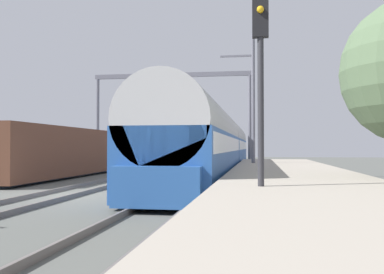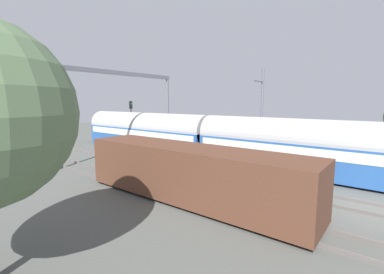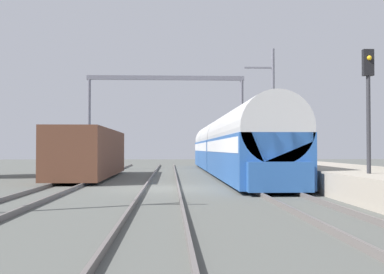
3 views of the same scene
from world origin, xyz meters
name	(u,v)px [view 1 (image 1 of 3)]	position (x,y,z in m)	size (l,w,h in m)	color
ground	(65,195)	(0.00, 0.00, 0.00)	(120.00, 120.00, 0.00)	#525550
track_west	(65,193)	(0.00, 0.00, 0.08)	(1.52, 60.00, 0.16)	#615B58
track_east	(182,195)	(4.38, 0.00, 0.08)	(1.52, 60.00, 0.16)	#615B58
platform	(289,181)	(8.20, 2.00, 0.45)	(4.40, 28.00, 0.90)	#A39989
passenger_train	(217,144)	(4.38, 12.60, 1.97)	(2.93, 32.85, 3.82)	#28569E
freight_car	(54,152)	(-4.38, 7.74, 1.47)	(2.80, 13.00, 2.70)	#563323
person_crossing	(239,156)	(5.53, 19.33, 1.03)	(0.43, 0.30, 1.73)	#252525
railway_signal_near	(261,79)	(7.10, -5.17, 3.28)	(0.36, 0.30, 5.12)	#2D2D33
railway_signal_far	(250,130)	(6.30, 25.44, 3.32)	(0.36, 0.30, 5.20)	#2D2D33
catenary_gantry	(172,99)	(0.00, 19.38, 5.68)	(13.16, 0.28, 7.86)	slate
catenary_pole_east_mid	(252,104)	(6.73, 8.71, 4.15)	(1.90, 0.20, 8.00)	slate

